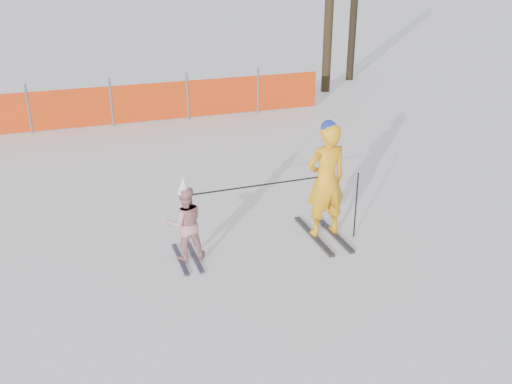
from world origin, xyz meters
TOP-DOWN VIEW (x-y plane):
  - ground at (0.00, 0.00)m, footprint 120.00×120.00m
  - adult at (1.21, 0.66)m, footprint 0.70×1.39m
  - child at (-1.05, 0.62)m, footprint 0.56×0.96m
  - ski_poles at (0.64, 0.58)m, footprint 2.59×0.22m
  - safety_fence at (-3.56, 8.03)m, footprint 15.77×0.06m

SIDE VIEW (x-z plane):
  - ground at x=0.00m, z-range 0.00..0.00m
  - safety_fence at x=-3.56m, z-range -0.07..1.18m
  - child at x=-1.05m, z-range -0.06..1.27m
  - ski_poles at x=0.64m, z-range 0.31..1.42m
  - adult at x=1.21m, z-range 0.00..1.94m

